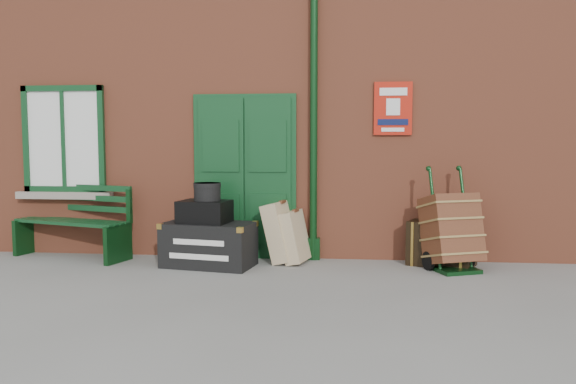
# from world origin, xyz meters

# --- Properties ---
(ground) EXTENTS (80.00, 80.00, 0.00)m
(ground) POSITION_xyz_m (0.00, 0.00, 0.00)
(ground) COLOR gray
(ground) RESTS_ON ground
(station_building) EXTENTS (10.30, 4.30, 4.36)m
(station_building) POSITION_xyz_m (-0.00, 3.49, 2.16)
(station_building) COLOR #AC5437
(station_building) RESTS_ON ground
(bench) EXTENTS (1.76, 0.99, 1.04)m
(bench) POSITION_xyz_m (-2.68, 1.28, 0.52)
(bench) COLOR #103C1C
(bench) RESTS_ON ground
(houdini_trunk) EXTENTS (1.23, 0.81, 0.57)m
(houdini_trunk) POSITION_xyz_m (-0.67, 0.88, 0.28)
(houdini_trunk) COLOR black
(houdini_trunk) RESTS_ON ground
(strongbox) EXTENTS (0.70, 0.56, 0.28)m
(strongbox) POSITION_xyz_m (-0.72, 0.88, 0.71)
(strongbox) COLOR black
(strongbox) RESTS_ON houdini_trunk
(hatbox) EXTENTS (0.40, 0.40, 0.23)m
(hatbox) POSITION_xyz_m (-0.69, 0.91, 0.97)
(hatbox) COLOR black
(hatbox) RESTS_ON strongbox
(suitcase_back) EXTENTS (0.53, 0.65, 0.82)m
(suitcase_back) POSITION_xyz_m (0.23, 1.25, 0.41)
(suitcase_back) COLOR tan
(suitcase_back) RESTS_ON ground
(suitcase_front) EXTENTS (0.46, 0.58, 0.70)m
(suitcase_front) POSITION_xyz_m (0.41, 1.20, 0.35)
(suitcase_front) COLOR tan
(suitcase_front) RESTS_ON ground
(porter_trolley) EXTENTS (0.82, 0.85, 1.27)m
(porter_trolley) POSITION_xyz_m (2.41, 1.00, 0.49)
(porter_trolley) COLOR black
(porter_trolley) RESTS_ON ground
(dark_trunk) EXTENTS (0.95, 0.81, 0.58)m
(dark_trunk) POSITION_xyz_m (2.34, 1.25, 0.29)
(dark_trunk) COLOR black
(dark_trunk) RESTS_ON ground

